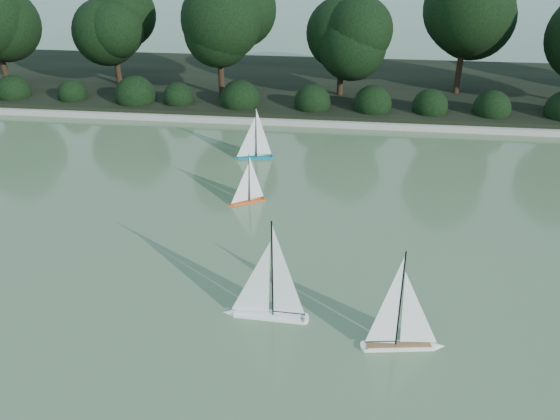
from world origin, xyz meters
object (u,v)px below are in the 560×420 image
(sailboat_orange, at_px, (245,195))
(race_buoy, at_px, (276,280))
(sailboat_white_a, at_px, (263,301))
(sailboat_teal, at_px, (252,150))
(sailboat_white_b, at_px, (407,333))

(sailboat_orange, distance_m, race_buoy, 3.04)
(sailboat_white_a, bearing_deg, race_buoy, 85.74)
(sailboat_orange, distance_m, sailboat_teal, 2.57)
(sailboat_white_b, xyz_separation_m, race_buoy, (-2.15, 1.47, -0.27))
(sailboat_white_a, relative_size, sailboat_teal, 1.28)
(sailboat_white_b, height_order, sailboat_teal, sailboat_white_b)
(sailboat_orange, relative_size, race_buoy, 8.41)
(sailboat_white_b, bearing_deg, sailboat_orange, 126.46)
(sailboat_teal, relative_size, race_buoy, 10.08)
(sailboat_orange, bearing_deg, race_buoy, -69.86)
(sailboat_white_b, bearing_deg, sailboat_teal, 116.73)
(sailboat_white_b, distance_m, sailboat_orange, 5.37)
(sailboat_orange, height_order, race_buoy, sailboat_orange)
(sailboat_white_b, xyz_separation_m, sailboat_orange, (-3.19, 4.32, -0.07))
(sailboat_teal, bearing_deg, sailboat_white_b, -63.27)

